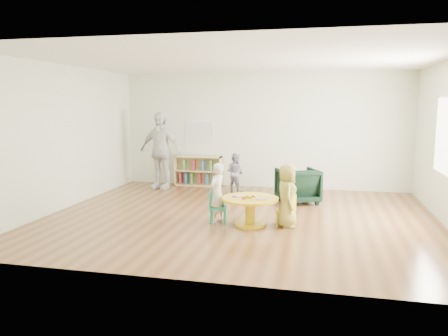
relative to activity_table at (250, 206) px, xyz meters
name	(u,v)px	position (x,y,z in m)	size (l,w,h in m)	color
room	(241,113)	(-0.27, 0.52, 1.56)	(7.10, 7.00, 2.80)	brown
activity_table	(250,206)	(0.00, 0.00, 0.00)	(0.96, 0.96, 0.52)	gold
kid_chair_left	(216,206)	(-0.61, 0.05, -0.03)	(0.34, 0.34, 0.55)	#1A906A
kid_chair_right	(288,210)	(0.63, 0.09, -0.05)	(0.34, 0.34, 0.53)	gold
bookshelf	(198,171)	(-1.89, 3.37, 0.03)	(1.20, 0.30, 0.75)	tan
alphabet_poster	(200,132)	(-1.88, 3.50, 1.02)	(0.74, 0.01, 0.54)	white
armchair	(298,186)	(0.68, 1.91, 0.03)	(0.78, 0.80, 0.73)	black
child_left	(217,193)	(-0.59, 0.04, 0.19)	(0.38, 0.25, 1.04)	silver
child_right	(287,195)	(0.61, 0.06, 0.20)	(0.52, 0.34, 1.06)	#FEFC1C
toddler	(235,173)	(-0.81, 2.75, 0.13)	(0.44, 0.35, 0.91)	#1D1B45
adult_caretaker	(160,151)	(-2.66, 2.78, 0.60)	(1.09, 0.45, 1.86)	silver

